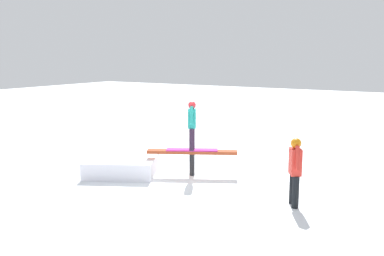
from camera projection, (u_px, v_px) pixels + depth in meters
name	position (u px, v px, depth m)	size (l,w,h in m)	color
ground_plane	(192.00, 175.00, 11.37)	(60.00, 60.00, 0.00)	white
rail_feature	(192.00, 154.00, 11.27)	(2.24, 1.34, 0.68)	black
snow_kicker_ramp	(122.00, 166.00, 11.46)	(1.80, 1.50, 0.45)	white
main_rider_on_rail	(192.00, 127.00, 11.15)	(1.32, 0.88, 1.31)	#C6248E
bystander_red	(295.00, 168.00, 8.94)	(0.41, 0.62, 1.46)	black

